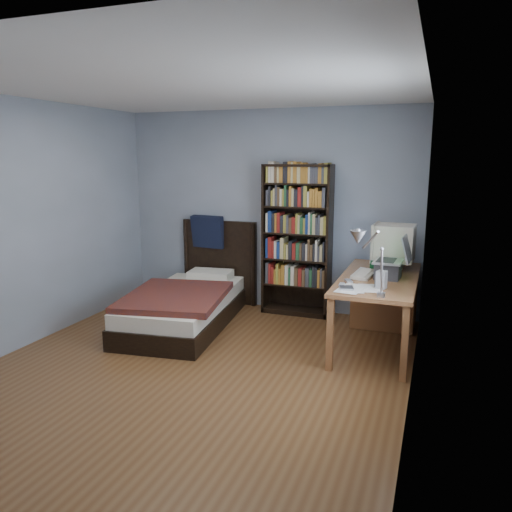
% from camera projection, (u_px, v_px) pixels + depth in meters
% --- Properties ---
extents(room, '(4.20, 4.24, 2.50)m').
position_uv_depth(room, '(194.00, 235.00, 4.36)').
color(room, brown).
rests_on(room, ground).
extents(desk, '(0.75, 1.66, 0.73)m').
position_uv_depth(desk, '(382.00, 295.00, 5.53)').
color(desk, brown).
rests_on(desk, floor).
extents(crt_monitor, '(0.44, 0.41, 0.49)m').
position_uv_depth(crt_monitor, '(393.00, 243.00, 5.37)').
color(crt_monitor, beige).
rests_on(crt_monitor, desk).
extents(laptop, '(0.36, 0.37, 0.43)m').
position_uv_depth(laptop, '(390.00, 267.00, 4.97)').
color(laptop, '#2D2D30').
rests_on(laptop, desk).
extents(desk_lamp, '(0.25, 0.55, 0.65)m').
position_uv_depth(desk_lamp, '(362.00, 244.00, 3.90)').
color(desk_lamp, '#99999E').
rests_on(desk_lamp, desk).
extents(keyboard, '(0.21, 0.47, 0.04)m').
position_uv_depth(keyboard, '(364.00, 274.00, 5.09)').
color(keyboard, beige).
rests_on(keyboard, desk).
extents(speaker, '(0.10, 0.10, 0.17)m').
position_uv_depth(speaker, '(382.00, 280.00, 4.58)').
color(speaker, gray).
rests_on(speaker, desk).
extents(soda_can, '(0.06, 0.06, 0.12)m').
position_uv_depth(soda_can, '(373.00, 265.00, 5.31)').
color(soda_can, '#083D19').
rests_on(soda_can, desk).
extents(mouse, '(0.07, 0.12, 0.04)m').
position_uv_depth(mouse, '(379.00, 268.00, 5.35)').
color(mouse, silver).
rests_on(mouse, desk).
extents(phone_silver, '(0.10, 0.12, 0.02)m').
position_uv_depth(phone_silver, '(349.00, 281.00, 4.82)').
color(phone_silver, '#BCBCC1').
rests_on(phone_silver, desk).
extents(phone_grey, '(0.05, 0.09, 0.02)m').
position_uv_depth(phone_grey, '(342.00, 284.00, 4.70)').
color(phone_grey, gray).
rests_on(phone_grey, desk).
extents(external_drive, '(0.15, 0.15, 0.03)m').
position_uv_depth(external_drive, '(346.00, 288.00, 4.55)').
color(external_drive, gray).
rests_on(external_drive, desk).
extents(bookshelf, '(0.83, 0.30, 1.84)m').
position_uv_depth(bookshelf, '(297.00, 240.00, 6.07)').
color(bookshelf, black).
rests_on(bookshelf, floor).
extents(bed, '(1.26, 2.11, 1.16)m').
position_uv_depth(bed, '(188.00, 301.00, 5.84)').
color(bed, black).
rests_on(bed, floor).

